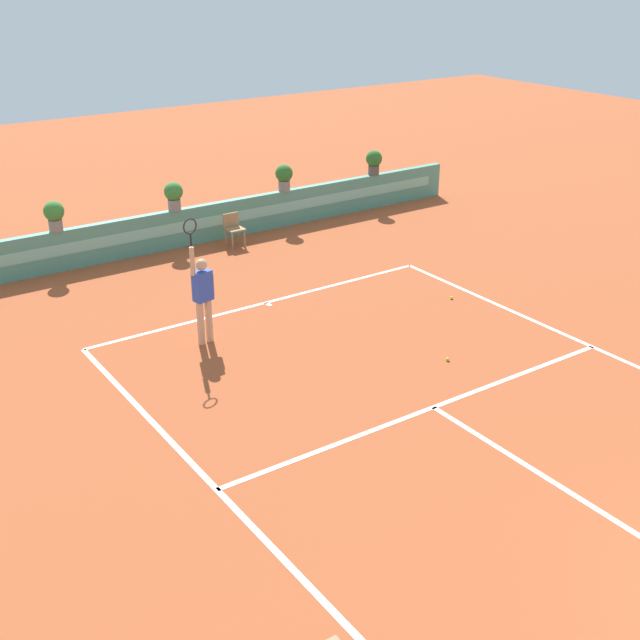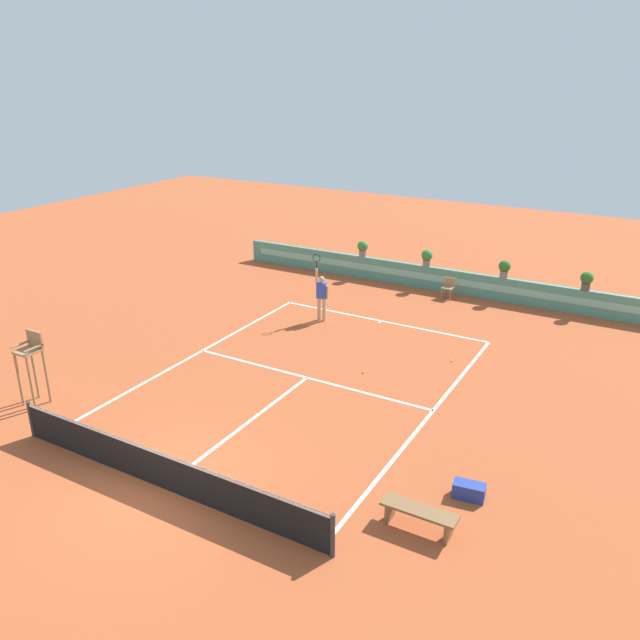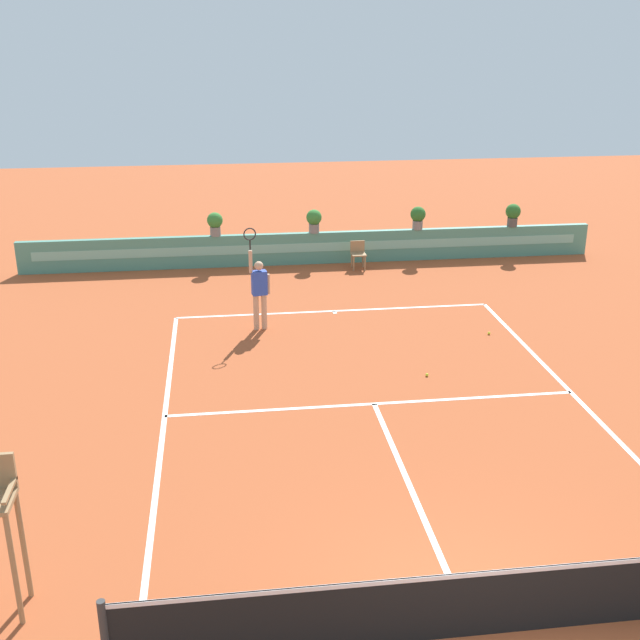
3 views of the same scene
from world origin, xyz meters
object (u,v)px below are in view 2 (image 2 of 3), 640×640
object	(u,v)px
tennis_ball_near_baseline	(363,372)
potted_plant_centre	(427,257)
bench_courtside	(419,514)
umpire_chair	(32,360)
tennis_player	(321,294)
potted_plant_left	(363,248)
potted_plant_far_right	(587,280)
ball_kid_chair	(448,287)
gear_bag	(469,491)
tennis_ball_mid_court	(452,361)
potted_plant_right	(504,268)

from	to	relation	value
tennis_ball_near_baseline	potted_plant_centre	bearing A→B (deg)	98.71
bench_courtside	tennis_ball_near_baseline	bearing A→B (deg)	125.00
umpire_chair	potted_plant_centre	distance (m)	16.22
bench_courtside	tennis_player	xyz separation A→B (m)	(-7.57, 9.27, 0.67)
umpire_chair	potted_plant_left	xyz separation A→B (m)	(2.80, 15.13, 0.07)
tennis_player	potted_plant_far_right	size ratio (longest dim) A/B	3.57
umpire_chair	ball_kid_chair	xyz separation A→B (m)	(7.14, 14.39, -0.86)
tennis_player	potted_plant_centre	world-z (taller)	tennis_player
gear_bag	tennis_ball_mid_court	distance (m)	7.14
tennis_ball_near_baseline	potted_plant_left	world-z (taller)	potted_plant_left
potted_plant_right	potted_plant_centre	xyz separation A→B (m)	(-3.31, 0.00, 0.00)
tennis_ball_near_baseline	tennis_ball_mid_court	bearing A→B (deg)	45.83
tennis_player	potted_plant_left	world-z (taller)	tennis_player
umpire_chair	tennis_ball_mid_court	xyz separation A→B (m)	(9.34, 8.48, -1.31)
bench_courtside	tennis_player	size ratio (longest dim) A/B	0.62
potted_plant_centre	potted_plant_left	xyz separation A→B (m)	(-3.06, 0.00, 0.00)
potted_plant_right	potted_plant_far_right	bearing A→B (deg)	0.00
gear_bag	potted_plant_far_right	distance (m)	13.34
tennis_ball_mid_court	potted_plant_right	distance (m)	6.79
potted_plant_right	potted_plant_left	distance (m)	6.36
potted_plant_right	potted_plant_far_right	world-z (taller)	same
gear_bag	potted_plant_left	world-z (taller)	potted_plant_left
tennis_player	potted_plant_left	xyz separation A→B (m)	(-1.03, 5.55, 0.36)
potted_plant_right	potted_plant_far_right	xyz separation A→B (m)	(3.12, 0.00, 0.00)
ball_kid_chair	potted_plant_far_right	distance (m)	5.29
umpire_chair	gear_bag	size ratio (longest dim) A/B	3.06
potted_plant_far_right	tennis_player	bearing A→B (deg)	-146.73
tennis_player	tennis_ball_mid_court	distance (m)	5.71
ball_kid_chair	tennis_ball_mid_court	size ratio (longest dim) A/B	12.50
tennis_ball_mid_court	potted_plant_left	world-z (taller)	potted_plant_left
ball_kid_chair	potted_plant_far_right	world-z (taller)	potted_plant_far_right
potted_plant_far_right	tennis_ball_near_baseline	bearing A→B (deg)	-119.88
potted_plant_left	potted_plant_centre	bearing A→B (deg)	0.00
gear_bag	potted_plant_far_right	size ratio (longest dim) A/B	0.97
ball_kid_chair	gear_bag	world-z (taller)	ball_kid_chair
bench_courtside	potted_plant_right	bearing A→B (deg)	98.57
potted_plant_right	potted_plant_left	xyz separation A→B (m)	(-6.36, 0.00, 0.00)
gear_bag	ball_kid_chair	bearing A→B (deg)	111.11
gear_bag	potted_plant_left	distance (m)	16.19
gear_bag	tennis_ball_near_baseline	xyz separation A→B (m)	(-4.77, 4.44, -0.15)
gear_bag	tennis_ball_mid_court	world-z (taller)	gear_bag
gear_bag	potted_plant_left	xyz separation A→B (m)	(-9.18, 13.28, 1.23)
bench_courtside	tennis_ball_near_baseline	distance (m)	7.31
potted_plant_centre	gear_bag	bearing A→B (deg)	-65.25
tennis_player	potted_plant_centre	bearing A→B (deg)	69.92
tennis_player	ball_kid_chair	bearing A→B (deg)	55.54
umpire_chair	potted_plant_right	xyz separation A→B (m)	(9.17, 15.13, 0.07)
bench_courtside	potted_plant_centre	xyz separation A→B (m)	(-5.54, 14.82, 1.04)
umpire_chair	gear_bag	world-z (taller)	umpire_chair
bench_courtside	tennis_player	distance (m)	11.99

